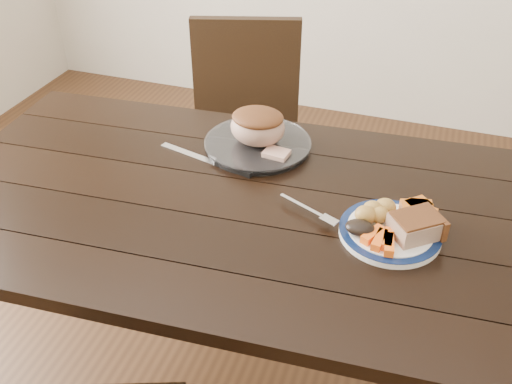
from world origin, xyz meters
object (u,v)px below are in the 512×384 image
(dinner_plate, at_px, (390,232))
(roast_joint, at_px, (258,127))
(chair_far, at_px, (245,129))
(dining_table, at_px, (231,225))
(pork_slice, at_px, (415,226))
(carving_knife, at_px, (222,165))
(serving_platter, at_px, (258,145))
(fork, at_px, (312,212))

(dinner_plate, bearing_deg, roast_joint, 146.92)
(roast_joint, bearing_deg, dinner_plate, -33.08)
(chair_far, bearing_deg, dining_table, 89.91)
(dining_table, relative_size, pork_slice, 15.35)
(pork_slice, xyz_separation_m, carving_knife, (-0.55, 0.16, -0.04))
(dining_table, relative_size, serving_platter, 5.34)
(fork, bearing_deg, dinner_plate, 22.78)
(pork_slice, height_order, carving_knife, pork_slice)
(dining_table, relative_size, chair_far, 1.78)
(dining_table, height_order, pork_slice, pork_slice)
(chair_far, relative_size, dinner_plate, 3.79)
(dinner_plate, height_order, carving_knife, dinner_plate)
(roast_joint, bearing_deg, fork, -49.41)
(serving_platter, xyz_separation_m, fork, (0.24, -0.28, 0.01))
(serving_platter, distance_m, roast_joint, 0.06)
(dining_table, bearing_deg, roast_joint, 92.43)
(serving_platter, bearing_deg, chair_far, 114.09)
(serving_platter, height_order, pork_slice, pork_slice)
(fork, bearing_deg, pork_slice, 22.01)
(dinner_plate, height_order, pork_slice, pork_slice)
(dinner_plate, bearing_deg, pork_slice, -4.76)
(chair_far, xyz_separation_m, dinner_plate, (0.64, -0.75, 0.23))
(roast_joint, distance_m, carving_knife, 0.16)
(dining_table, relative_size, dinner_plate, 6.76)
(chair_far, relative_size, roast_joint, 5.73)
(serving_platter, bearing_deg, dining_table, -87.57)
(roast_joint, bearing_deg, pork_slice, -30.44)
(carving_knife, bearing_deg, dinner_plate, -2.66)
(serving_platter, distance_m, fork, 0.36)
(fork, height_order, roast_joint, roast_joint)
(pork_slice, bearing_deg, chair_far, 132.64)
(chair_far, relative_size, fork, 5.49)
(pork_slice, bearing_deg, dinner_plate, 175.24)
(dining_table, xyz_separation_m, fork, (0.23, -0.01, 0.11))
(dinner_plate, xyz_separation_m, serving_platter, (-0.43, 0.28, 0.00))
(dining_table, height_order, carving_knife, carving_knife)
(dining_table, height_order, dinner_plate, dinner_plate)
(dinner_plate, relative_size, roast_joint, 1.51)
(dining_table, bearing_deg, fork, -3.46)
(serving_platter, height_order, roast_joint, roast_joint)
(pork_slice, bearing_deg, serving_platter, 149.56)
(pork_slice, xyz_separation_m, roast_joint, (-0.49, 0.29, 0.03))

